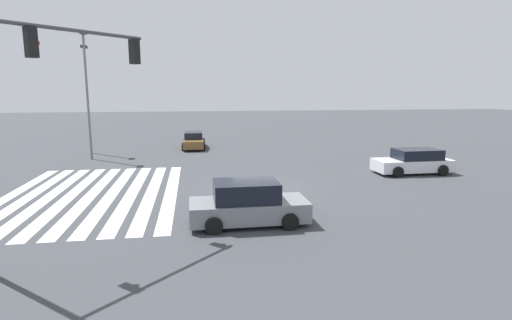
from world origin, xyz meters
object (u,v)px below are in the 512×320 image
Objects in this scene: traffic_signal_mast at (32,92)px; car_2 at (414,162)px; car_1 at (194,140)px; street_light_pole_b at (87,90)px; car_0 at (248,204)px; street_light_pole_a at (87,85)px.

traffic_signal_mast is 20.67m from car_2.
street_light_pole_b reaches higher than car_1.
car_0 is at bearing 6.57° from car_1.
car_1 is 9.40m from street_light_pole_b.
car_0 is 21.85m from street_light_pole_b.
car_0 is at bearing 33.90° from car_2.
traffic_signal_mast reaches higher than car_2.
street_light_pole_b is (-11.22, -21.35, 4.29)m from car_2.
street_light_pole_a is (-15.98, -9.40, 4.59)m from car_0.
car_0 reaches higher than car_1.
car_1 is 1.03× the size of car_2.
street_light_pole_b is at bearing -166.36° from street_light_pole_a.
car_1 is at bearing 33.88° from traffic_signal_mast.
car_0 is 0.93× the size of car_1.
car_2 is 24.50m from street_light_pole_b.
street_light_pole_a is (4.69, -7.44, 4.69)m from car_1.
car_2 is 22.73m from street_light_pole_a.
car_0 is 0.53× the size of street_light_pole_b.
traffic_signal_mast is 1.52× the size of car_2.
street_light_pole_a reaches higher than traffic_signal_mast.
street_light_pole_b is at bearing -76.62° from car_1.
car_0 is at bearing -26.66° from traffic_signal_mast.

